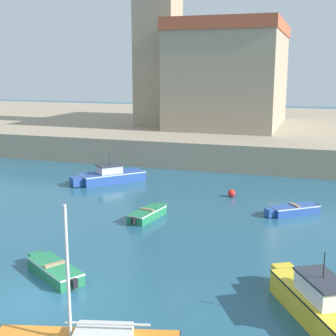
% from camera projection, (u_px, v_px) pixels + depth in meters
% --- Properties ---
extents(ground_plane, '(200.00, 200.00, 0.00)m').
position_uv_depth(ground_plane, '(36.00, 301.00, 17.15)').
color(ground_plane, '#235670').
extents(quay_seawall, '(120.00, 40.00, 2.32)m').
position_uv_depth(quay_seawall, '(238.00, 129.00, 57.49)').
color(quay_seawall, gray).
rests_on(quay_seawall, ground).
extents(dinghy_green_2, '(1.52, 3.37, 0.60)m').
position_uv_depth(dinghy_green_2, '(148.00, 214.00, 26.64)').
color(dinghy_green_2, '#237A4C').
rests_on(dinghy_green_2, ground).
extents(motorboat_yellow_3, '(4.05, 5.90, 2.50)m').
position_uv_depth(motorboat_yellow_3, '(323.00, 307.00, 15.50)').
color(motorboat_yellow_3, yellow).
rests_on(motorboat_yellow_3, ground).
extents(dinghy_green_4, '(3.40, 2.56, 0.60)m').
position_uv_depth(dinghy_green_4, '(54.00, 270.00, 19.17)').
color(dinghy_green_4, '#237A4C').
rests_on(dinghy_green_4, ground).
extents(dinghy_blue_5, '(3.14, 2.64, 0.60)m').
position_uv_depth(dinghy_blue_5, '(293.00, 210.00, 27.41)').
color(dinghy_blue_5, '#284C9E').
rests_on(dinghy_blue_5, ground).
extents(motorboat_blue_6, '(4.86, 5.03, 2.25)m').
position_uv_depth(motorboat_blue_6, '(110.00, 176.00, 35.20)').
color(motorboat_blue_6, '#284C9E').
rests_on(motorboat_blue_6, ground).
extents(mooring_buoy, '(0.51, 0.51, 0.51)m').
position_uv_depth(mooring_buoy, '(232.00, 193.00, 31.16)').
color(mooring_buoy, red).
rests_on(mooring_buoy, ground).
extents(church, '(15.90, 16.55, 18.21)m').
position_uv_depth(church, '(219.00, 68.00, 50.80)').
color(church, gray).
rests_on(church, quay_seawall).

